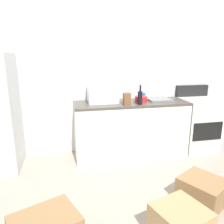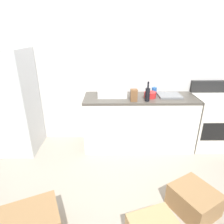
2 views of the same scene
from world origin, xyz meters
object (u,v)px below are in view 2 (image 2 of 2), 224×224
Objects in this scene: wine_bottle at (148,94)px; mixing_bowl at (150,95)px; microwave at (112,88)px; coffee_mug at (154,90)px; cardboard_box_medium at (194,200)px; refrigerator at (12,103)px; knife_block at (134,95)px; stove_oven at (210,121)px.

mixing_bowl is at bearing 65.96° from wine_bottle.
microwave is 0.73m from coffee_mug.
microwave is 1.00× the size of cardboard_box_medium.
refrigerator is 1.94m from knife_block.
mixing_bowl is at bearing -178.29° from stove_oven.
knife_block is at bearing 176.84° from wine_bottle.
stove_oven is 11.00× the size of coffee_mug.
mixing_bowl reaches higher than cardboard_box_medium.
knife_block is (1.93, -0.14, 0.16)m from refrigerator.
stove_oven is at bearing 10.16° from wine_bottle.
coffee_mug is (0.19, 0.40, -0.06)m from wine_bottle.
cardboard_box_medium is (2.50, -1.32, -0.69)m from refrigerator.
mixing_bowl is at bearing 0.61° from refrigerator.
wine_bottle is at bearing -115.48° from coffee_mug.
refrigerator is 8.73× the size of mixing_bowl.
mixing_bowl is at bearing -9.28° from microwave.
coffee_mug is at bearing 6.20° from refrigerator.
cardboard_box_medium is (0.89, -1.44, -0.89)m from microwave.
stove_oven is 5.79× the size of mixing_bowl.
cardboard_box_medium is at bearing -27.90° from refrigerator.
knife_block is (-0.20, 0.01, -0.02)m from wine_bottle.
mixing_bowl is (-0.11, -0.23, -0.00)m from coffee_mug.
microwave is at bearing 177.71° from stove_oven.
knife_block is 0.33m from mixing_bowl.
refrigerator reaches higher than knife_block.
wine_bottle is 0.65× the size of cardboard_box_medium.
microwave is 0.59m from wine_bottle.
stove_oven is at bearing 60.63° from cardboard_box_medium.
refrigerator is at bearing -173.80° from coffee_mug.
wine_bottle reaches higher than microwave.
coffee_mug is (2.32, 0.25, 0.12)m from refrigerator.
refrigerator is 3.29m from stove_oven.
microwave is 1.53× the size of wine_bottle.
refrigerator reaches higher than stove_oven.
microwave is 2.42× the size of mixing_bowl.
wine_bottle is 1.67× the size of knife_block.
knife_block is 0.95× the size of mixing_bowl.
wine_bottle is at bearing -4.01° from refrigerator.
coffee_mug is at bearing 44.68° from knife_block.
microwave is at bearing 141.08° from knife_block.
cardboard_box_medium is at bearing -83.64° from coffee_mug.
wine_bottle is 0.20m from knife_block.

